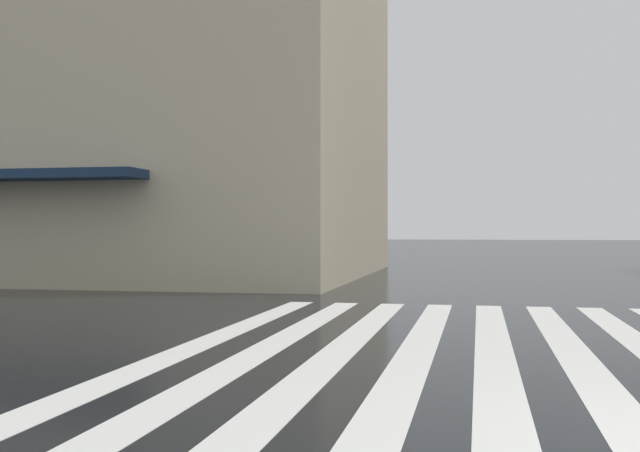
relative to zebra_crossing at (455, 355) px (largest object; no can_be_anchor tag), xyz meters
The scene contains 1 object.
zebra_crossing is the anchor object (origin of this frame).
Camera 1 is at (-5.93, 1.82, 1.61)m, focal length 43.19 mm.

